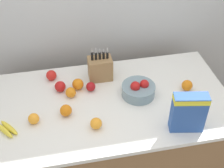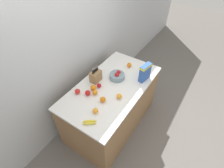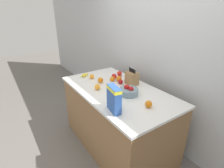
# 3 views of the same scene
# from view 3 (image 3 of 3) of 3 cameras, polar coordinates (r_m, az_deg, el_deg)

# --- Properties ---
(ground_plane) EXTENTS (14.00, 14.00, 0.00)m
(ground_plane) POSITION_cam_3_polar(r_m,az_deg,el_deg) (2.86, 1.56, -18.76)
(ground_plane) COLOR slate
(wall_back) EXTENTS (9.00, 0.06, 2.60)m
(wall_back) POSITION_cam_3_polar(r_m,az_deg,el_deg) (2.65, 14.09, 9.24)
(wall_back) COLOR silver
(wall_back) RESTS_ON ground_plane
(counter) EXTENTS (1.69, 0.93, 0.92)m
(counter) POSITION_cam_3_polar(r_m,az_deg,el_deg) (2.57, 1.67, -11.11)
(counter) COLOR olive
(counter) RESTS_ON ground_plane
(knife_block) EXTENTS (0.18, 0.12, 0.28)m
(knife_block) POSITION_cam_3_polar(r_m,az_deg,el_deg) (2.48, 6.51, 1.92)
(knife_block) COLOR #937047
(knife_block) RESTS_ON counter
(cereal_box) EXTENTS (0.22, 0.12, 0.28)m
(cereal_box) POSITION_cam_3_polar(r_m,az_deg,el_deg) (1.79, 0.66, -4.61)
(cereal_box) COLOR #2D56A8
(cereal_box) RESTS_ON counter
(fruit_bowl) EXTENTS (0.24, 0.24, 0.13)m
(fruit_bowl) POSITION_cam_3_polar(r_m,az_deg,el_deg) (2.19, 5.48, -2.33)
(fruit_bowl) COLOR gray
(fruit_bowl) RESTS_ON counter
(banana_bunch) EXTENTS (0.16, 0.18, 0.03)m
(banana_bunch) POSITION_cam_3_polar(r_m,az_deg,el_deg) (2.83, -8.91, 2.92)
(banana_bunch) COLOR yellow
(banana_bunch) RESTS_ON counter
(apple_middle) EXTENTS (0.08, 0.08, 0.08)m
(apple_middle) POSITION_cam_3_polar(r_m,az_deg,el_deg) (2.80, 2.47, 3.46)
(apple_middle) COLOR red
(apple_middle) RESTS_ON counter
(apple_leftmost) EXTENTS (0.07, 0.07, 0.07)m
(apple_leftmost) POSITION_cam_3_polar(r_m,az_deg,el_deg) (2.50, 2.80, 0.75)
(apple_leftmost) COLOR #A31419
(apple_leftmost) RESTS_ON counter
(apple_rear) EXTENTS (0.08, 0.08, 0.08)m
(apple_rear) POSITION_cam_3_polar(r_m,az_deg,el_deg) (2.68, 0.69, 2.53)
(apple_rear) COLOR red
(apple_rear) RESTS_ON counter
(orange_mid_right) EXTENTS (0.08, 0.08, 0.08)m
(orange_mid_right) POSITION_cam_3_polar(r_m,az_deg,el_deg) (2.58, 2.29, 1.71)
(orange_mid_right) COLOR orange
(orange_mid_right) RESTS_ON counter
(orange_front_right) EXTENTS (0.08, 0.08, 0.08)m
(orange_front_right) POSITION_cam_3_polar(r_m,az_deg,el_deg) (1.95, 11.87, -6.42)
(orange_front_right) COLOR orange
(orange_front_right) RESTS_ON counter
(orange_mid_left) EXTENTS (0.08, 0.08, 0.08)m
(orange_mid_left) POSITION_cam_3_polar(r_m,az_deg,el_deg) (2.33, -4.80, -0.96)
(orange_mid_left) COLOR orange
(orange_mid_left) RESTS_ON counter
(orange_by_cereal) EXTENTS (0.07, 0.07, 0.07)m
(orange_by_cereal) POSITION_cam_3_polar(r_m,az_deg,el_deg) (2.70, -6.63, 2.45)
(orange_by_cereal) COLOR orange
(orange_by_cereal) RESTS_ON counter
(orange_back_center) EXTENTS (0.08, 0.08, 0.08)m
(orange_back_center) POSITION_cam_3_polar(r_m,az_deg,el_deg) (2.54, -3.78, 1.26)
(orange_back_center) COLOR orange
(orange_back_center) RESTS_ON counter
(orange_front_center) EXTENTS (0.07, 0.07, 0.07)m
(orange_front_center) POSITION_cam_3_polar(r_m,az_deg,el_deg) (2.59, 0.15, 1.69)
(orange_front_center) COLOR orange
(orange_front_center) RESTS_ON counter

